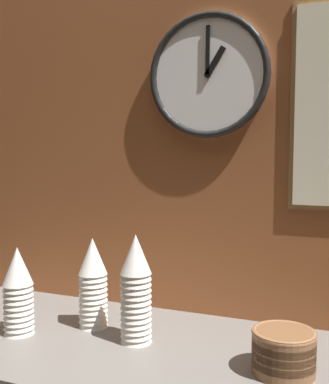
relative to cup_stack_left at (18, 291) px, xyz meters
The scene contains 7 objects.
ground_plane 41.97cm from the cup_stack_left, ahead, with size 160.00×56.00×4.00cm, color slate.
wall_tiled_back 65.82cm from the cup_stack_left, 39.86° to the left, with size 160.00×3.00×105.00cm.
cup_stack_left is the anchor object (origin of this frame).
cup_stack_center 30.79cm from the cup_stack_left, 12.61° to the left, with size 7.67×7.67×26.63cm.
cup_stack_center_left 18.89cm from the cup_stack_left, 36.67° to the left, with size 7.67×7.67×23.80cm.
bowl_stack_right 66.04cm from the cup_stack_left, ahead, with size 13.49×13.49×9.26cm.
wall_clock 74.97cm from the cup_stack_left, 36.24° to the left, with size 33.70×2.70×33.70cm.
Camera 1 is at (39.51, -102.70, 47.29)cm, focal length 45.00 mm.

